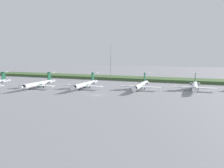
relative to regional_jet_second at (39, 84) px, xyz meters
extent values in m
plane|color=gray|center=(42.78, 20.45, -2.54)|extent=(500.00, 500.00, 0.00)
cube|color=#426033|center=(42.78, 62.84, -1.51)|extent=(320.00, 20.00, 2.05)
cone|color=white|center=(-29.88, 5.40, -0.09)|extent=(2.29, 4.00, 2.29)
cube|color=#195138|center=(-29.88, 2.40, 3.86)|extent=(0.36, 3.20, 5.20)
cube|color=white|center=(-29.88, 2.70, 6.26)|extent=(6.80, 1.80, 0.24)
cylinder|color=gray|center=(-27.63, 0.60, 0.11)|extent=(1.50, 3.40, 1.50)
cylinder|color=white|center=(0.00, -0.59, -0.09)|extent=(2.70, 24.00, 2.70)
cone|color=white|center=(0.00, -14.09, -0.09)|extent=(2.70, 3.00, 2.70)
cone|color=white|center=(0.00, 13.41, -0.09)|extent=(2.30, 4.00, 2.29)
cube|color=black|center=(0.00, -12.19, 0.39)|extent=(2.03, 1.80, 0.90)
cylinder|color=#195138|center=(0.00, -0.59, -0.24)|extent=(2.76, 3.60, 2.76)
cube|color=white|center=(-5.90, -1.59, -0.69)|extent=(11.00, 3.20, 0.36)
cube|color=white|center=(5.91, -1.59, -0.69)|extent=(11.00, 3.20, 0.36)
cube|color=#195138|center=(0.00, 10.41, 3.86)|extent=(0.36, 3.20, 5.20)
cube|color=white|center=(0.00, 10.71, 6.26)|extent=(6.80, 1.80, 0.24)
cylinder|color=gray|center=(-2.25, 8.61, 0.11)|extent=(1.50, 3.40, 1.50)
cylinder|color=gray|center=(2.25, 8.61, 0.11)|extent=(1.50, 3.40, 1.50)
cylinder|color=gray|center=(0.00, -8.03, -1.54)|extent=(0.20, 0.20, 0.65)
cylinder|color=black|center=(0.00, -8.03, -2.09)|extent=(0.30, 0.90, 0.90)
cylinder|color=black|center=(-1.90, 1.81, -2.09)|extent=(0.35, 0.90, 0.90)
cylinder|color=black|center=(1.90, 1.81, -2.09)|extent=(0.35, 0.90, 0.90)
cylinder|color=white|center=(27.19, 7.20, -0.09)|extent=(2.70, 24.00, 2.70)
cone|color=white|center=(27.19, -6.30, -0.09)|extent=(2.70, 3.00, 2.70)
cone|color=white|center=(27.19, 21.20, -0.09)|extent=(2.30, 4.00, 2.29)
cube|color=black|center=(27.19, -4.40, 0.39)|extent=(2.02, 1.80, 0.90)
cylinder|color=#195138|center=(27.19, 7.20, -0.24)|extent=(2.76, 3.60, 2.76)
cube|color=white|center=(21.29, 6.20, -0.69)|extent=(11.00, 3.20, 0.36)
cube|color=white|center=(33.10, 6.20, -0.69)|extent=(11.00, 3.20, 0.36)
cube|color=#195138|center=(27.19, 18.20, 3.86)|extent=(0.36, 3.20, 5.20)
cube|color=white|center=(27.19, 18.50, 6.26)|extent=(6.80, 1.80, 0.24)
cylinder|color=gray|center=(24.94, 16.40, 0.11)|extent=(1.50, 3.40, 1.50)
cylinder|color=gray|center=(29.44, 16.40, 0.11)|extent=(1.50, 3.40, 1.50)
cylinder|color=gray|center=(27.19, -0.24, -1.54)|extent=(0.20, 0.20, 0.65)
cylinder|color=black|center=(27.19, -0.24, -2.09)|extent=(0.30, 0.90, 0.90)
cylinder|color=black|center=(25.29, 9.60, -2.09)|extent=(0.35, 0.90, 0.90)
cylinder|color=black|center=(29.09, 9.60, -2.09)|extent=(0.35, 0.90, 0.90)
cylinder|color=white|center=(58.82, 14.86, -0.09)|extent=(2.70, 24.00, 2.70)
cone|color=white|center=(58.82, 1.36, -0.09)|extent=(2.70, 3.00, 2.70)
cone|color=white|center=(58.82, 28.86, -0.09)|extent=(2.30, 4.00, 2.29)
cube|color=black|center=(58.82, 3.26, 0.39)|extent=(2.02, 1.80, 0.90)
cylinder|color=#195138|center=(58.82, 14.86, -0.24)|extent=(2.76, 3.60, 2.76)
cube|color=white|center=(52.92, 13.86, -0.69)|extent=(11.00, 3.20, 0.36)
cube|color=white|center=(64.73, 13.86, -0.69)|extent=(11.00, 3.20, 0.36)
cube|color=#195138|center=(58.82, 25.86, 3.86)|extent=(0.36, 3.20, 5.20)
cube|color=white|center=(58.82, 26.16, 6.26)|extent=(6.80, 1.80, 0.24)
cylinder|color=gray|center=(56.57, 24.06, 0.11)|extent=(1.50, 3.40, 1.50)
cylinder|color=gray|center=(61.07, 24.06, 0.11)|extent=(1.50, 3.40, 1.50)
cylinder|color=gray|center=(58.82, 7.42, -1.54)|extent=(0.20, 0.20, 0.65)
cylinder|color=black|center=(58.82, 7.42, -2.09)|extent=(0.30, 0.90, 0.90)
cylinder|color=black|center=(56.92, 17.26, -2.09)|extent=(0.35, 0.90, 0.90)
cylinder|color=black|center=(60.72, 17.26, -2.09)|extent=(0.35, 0.90, 0.90)
cylinder|color=white|center=(87.99, 22.12, -0.09)|extent=(2.70, 24.00, 2.70)
cone|color=white|center=(87.99, 8.62, -0.09)|extent=(2.70, 3.00, 2.70)
cone|color=white|center=(87.99, 36.12, -0.09)|extent=(2.30, 4.00, 2.29)
cube|color=black|center=(87.99, 10.52, 0.39)|extent=(2.03, 1.80, 0.90)
cylinder|color=#195138|center=(87.99, 22.12, -0.24)|extent=(2.76, 3.60, 2.76)
cube|color=white|center=(82.09, 21.12, -0.69)|extent=(11.00, 3.20, 0.36)
cube|color=white|center=(93.90, 21.12, -0.69)|extent=(11.00, 3.20, 0.36)
cube|color=#195138|center=(87.99, 33.12, 3.86)|extent=(0.36, 3.20, 5.20)
cube|color=white|center=(87.99, 33.42, 6.26)|extent=(6.80, 1.80, 0.24)
cylinder|color=gray|center=(85.74, 31.32, 0.11)|extent=(1.50, 3.40, 1.50)
cylinder|color=gray|center=(90.24, 31.32, 0.11)|extent=(1.50, 3.40, 1.50)
cylinder|color=gray|center=(87.99, 14.68, -1.54)|extent=(0.20, 0.20, 0.65)
cylinder|color=black|center=(87.99, 14.68, -2.09)|extent=(0.30, 0.90, 0.90)
cylinder|color=black|center=(86.09, 24.52, -2.09)|extent=(0.35, 0.90, 0.90)
cylinder|color=black|center=(89.89, 24.52, -2.09)|extent=(0.35, 0.90, 0.90)
cylinder|color=#B2B2B7|center=(19.74, 69.93, 6.14)|extent=(0.50, 0.50, 17.36)
cylinder|color=#B2B2B7|center=(19.74, 69.93, 19.50)|extent=(0.28, 0.28, 9.35)
cube|color=#B2B2B7|center=(19.74, 69.93, 15.22)|extent=(4.40, 0.20, 0.20)
sphere|color=red|center=(19.74, 69.93, 24.42)|extent=(0.50, 0.50, 0.50)
camera|label=1|loc=(87.71, -110.32, 17.65)|focal=36.06mm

